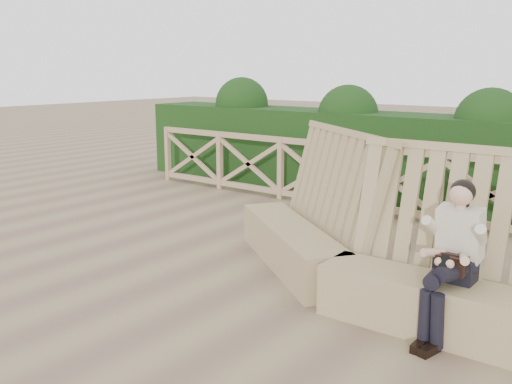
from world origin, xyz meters
The scene contains 5 objects.
ground centered at (0.00, 0.00, 0.00)m, with size 60.00×60.00×0.00m, color brown.
bench centered at (1.10, 0.45, 0.41)m, with size 4.37×2.03×1.62m.
woman centered at (2.11, 0.06, 0.75)m, with size 0.36×0.78×1.36m.
guardrail centered at (0.00, 3.50, 0.55)m, with size 10.10×0.09×1.10m.
hedge centered at (0.00, 4.70, 0.75)m, with size 12.00×1.20×1.50m, color black.
Camera 1 is at (3.61, -4.55, 2.26)m, focal length 40.00 mm.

